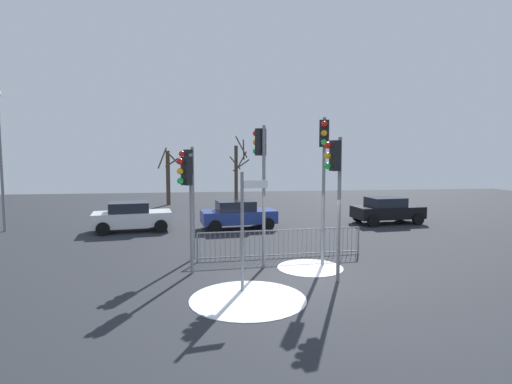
# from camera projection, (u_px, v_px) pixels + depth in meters

# --- Properties ---
(ground_plane) EXTENTS (60.00, 60.00, 0.00)m
(ground_plane) POSITION_uv_depth(u_px,v_px,m) (298.00, 279.00, 12.72)
(ground_plane) COLOR #26282D
(traffic_light_foreground_left) EXTENTS (0.48, 0.45, 3.88)m
(traffic_light_foreground_left) POSITION_uv_depth(u_px,v_px,m) (187.00, 186.00, 12.92)
(traffic_light_foreground_left) COLOR slate
(traffic_light_foreground_left) RESTS_ON ground
(traffic_light_mid_left) EXTENTS (0.37, 0.55, 5.10)m
(traffic_light_mid_left) POSITION_uv_depth(u_px,v_px,m) (324.00, 158.00, 13.79)
(traffic_light_mid_left) COLOR slate
(traffic_light_mid_left) RESTS_ON ground
(traffic_light_mid_right) EXTENTS (0.56, 0.35, 4.36)m
(traffic_light_mid_right) POSITION_uv_depth(u_px,v_px,m) (335.00, 177.00, 12.10)
(traffic_light_mid_right) COLOR slate
(traffic_light_mid_right) RESTS_ON ground
(traffic_light_rear_left) EXTENTS (0.43, 0.50, 4.81)m
(traffic_light_rear_left) POSITION_uv_depth(u_px,v_px,m) (261.00, 164.00, 13.76)
(traffic_light_rear_left) COLOR slate
(traffic_light_rear_left) RESTS_ON ground
(traffic_light_foreground_right) EXTENTS (0.53, 0.40, 4.13)m
(traffic_light_foreground_right) POSITION_uv_depth(u_px,v_px,m) (189.00, 177.00, 14.76)
(traffic_light_foreground_right) COLOR slate
(traffic_light_foreground_right) RESTS_ON ground
(direction_sign_post) EXTENTS (0.78, 0.19, 3.37)m
(direction_sign_post) POSITION_uv_depth(u_px,v_px,m) (244.00, 225.00, 11.40)
(direction_sign_post) COLOR slate
(direction_sign_post) RESTS_ON ground
(pedestrian_guard_railing) EXTENTS (6.25, 0.45, 1.07)m
(pedestrian_guard_railing) POSITION_uv_depth(u_px,v_px,m) (281.00, 243.00, 15.22)
(pedestrian_guard_railing) COLOR slate
(pedestrian_guard_railing) RESTS_ON ground
(car_black_trailing) EXTENTS (3.94, 2.22, 1.47)m
(car_black_trailing) POSITION_uv_depth(u_px,v_px,m) (387.00, 210.00, 22.82)
(car_black_trailing) COLOR black
(car_black_trailing) RESTS_ON ground
(car_blue_far) EXTENTS (3.97, 2.29, 1.47)m
(car_blue_far) POSITION_uv_depth(u_px,v_px,m) (238.00, 214.00, 21.17)
(car_blue_far) COLOR navy
(car_blue_far) RESTS_ON ground
(car_white_mid) EXTENTS (4.00, 2.38, 1.47)m
(car_white_mid) POSITION_uv_depth(u_px,v_px,m) (132.00, 216.00, 20.57)
(car_white_mid) COLOR silver
(car_white_mid) RESTS_ON ground
(street_lamp) EXTENTS (0.36, 0.36, 6.98)m
(street_lamp) POSITION_uv_depth(u_px,v_px,m) (0.00, 146.00, 20.11)
(street_lamp) COLOR slate
(street_lamp) RESTS_ON ground
(bare_tree_left) EXTENTS (1.59, 1.94, 5.21)m
(bare_tree_left) POSITION_uv_depth(u_px,v_px,m) (237.00, 172.00, 31.02)
(bare_tree_left) COLOR #473828
(bare_tree_left) RESTS_ON ground
(bare_tree_centre) EXTENTS (1.62, 1.68, 4.40)m
(bare_tree_centre) POSITION_uv_depth(u_px,v_px,m) (168.00, 176.00, 31.19)
(bare_tree_centre) COLOR #473828
(bare_tree_centre) RESTS_ON ground
(snow_patch_kerb) EXTENTS (2.24, 2.24, 0.01)m
(snow_patch_kerb) POSITION_uv_depth(u_px,v_px,m) (310.00, 268.00, 13.93)
(snow_patch_kerb) COLOR white
(snow_patch_kerb) RESTS_ON ground
(snow_patch_island) EXTENTS (3.13, 3.13, 0.01)m
(snow_patch_island) POSITION_uv_depth(u_px,v_px,m) (248.00, 299.00, 10.89)
(snow_patch_island) COLOR white
(snow_patch_island) RESTS_ON ground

